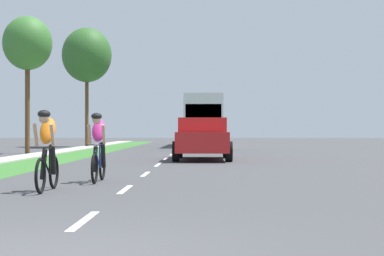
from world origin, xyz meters
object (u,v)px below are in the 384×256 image
(cyclist_trailing, at_px, (98,147))
(street_tree_near, at_px, (27,44))
(suv_dark_green, at_px, (207,134))
(street_tree_far, at_px, (87,55))
(bus_white, at_px, (204,118))
(pickup_red, at_px, (203,139))
(cyclist_lead, at_px, (47,150))

(cyclist_trailing, distance_m, street_tree_near, 18.16)
(suv_dark_green, relative_size, street_tree_far, 0.58)
(cyclist_trailing, xyz_separation_m, suv_dark_green, (2.53, 21.67, 0.14))
(bus_white, xyz_separation_m, street_tree_near, (-8.62, -14.32, 3.40))
(cyclist_trailing, height_order, pickup_red, pickup_red)
(suv_dark_green, distance_m, bus_white, 9.12)
(street_tree_near, relative_size, street_tree_far, 0.83)
(suv_dark_green, bearing_deg, pickup_red, -90.93)
(cyclist_lead, distance_m, cyclist_trailing, 2.26)
(pickup_red, xyz_separation_m, street_tree_far, (-7.98, 18.12, 5.42))
(cyclist_trailing, height_order, suv_dark_green, suv_dark_green)
(bus_white, height_order, street_tree_far, street_tree_far)
(cyclist_trailing, bearing_deg, bus_white, 85.65)
(cyclist_lead, distance_m, street_tree_near, 19.95)
(bus_white, bearing_deg, cyclist_trailing, -94.35)
(pickup_red, height_order, suv_dark_green, suv_dark_green)
(cyclist_trailing, relative_size, suv_dark_green, 0.37)
(bus_white, bearing_deg, suv_dark_green, -88.81)
(cyclist_lead, bearing_deg, cyclist_trailing, 73.76)
(cyclist_lead, bearing_deg, bus_white, 84.84)
(bus_white, distance_m, street_tree_far, 9.30)
(cyclist_trailing, bearing_deg, pickup_red, 77.31)
(street_tree_near, bearing_deg, cyclist_lead, -73.09)
(bus_white, bearing_deg, street_tree_near, -121.05)
(cyclist_trailing, distance_m, suv_dark_green, 21.82)
(cyclist_trailing, distance_m, street_tree_far, 29.58)
(cyclist_lead, xyz_separation_m, street_tree_far, (-5.00, 30.70, 5.43))
(pickup_red, xyz_separation_m, street_tree_near, (-8.62, 6.01, 4.55))
(pickup_red, bearing_deg, cyclist_lead, -103.31)
(street_tree_far, bearing_deg, street_tree_near, -93.05)
(cyclist_lead, relative_size, suv_dark_green, 0.37)
(cyclist_lead, distance_m, suv_dark_green, 24.05)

